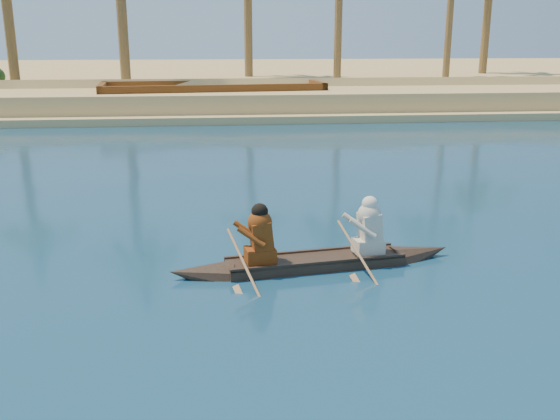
{
  "coord_description": "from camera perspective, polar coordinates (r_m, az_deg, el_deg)",
  "views": [
    {
      "loc": [
        -4.19,
        -7.42,
        4.02
      ],
      "look_at": [
        -2.9,
        4.8,
        0.6
      ],
      "focal_mm": 40.0,
      "sensor_mm": 36.0,
      "label": 1
    }
  ],
  "objects": [
    {
      "name": "barge_mid",
      "position": [
        34.34,
        -6.15,
        9.89
      ],
      "size": [
        12.1,
        5.09,
        1.96
      ],
      "rotation": [
        0.0,
        0.0,
        0.1
      ],
      "color": "brown",
      "rests_on": "ground"
    },
    {
      "name": "sandy_embankment",
      "position": [
        54.58,
        -1.61,
        11.88
      ],
      "size": [
        150.0,
        51.0,
        1.5
      ],
      "color": "tan",
      "rests_on": "ground"
    },
    {
      "name": "ground",
      "position": [
        9.42,
        21.5,
        -10.89
      ],
      "size": [
        160.0,
        160.0,
        0.0
      ],
      "primitive_type": "plane",
      "color": "#0C2B4D",
      "rests_on": "ground"
    },
    {
      "name": "shrub_cluster",
      "position": [
        39.24,
        0.15,
        11.43
      ],
      "size": [
        100.0,
        6.0,
        2.4
      ],
      "primitive_type": null,
      "color": "#183513",
      "rests_on": "ground"
    },
    {
      "name": "canoe",
      "position": [
        11.25,
        3.24,
        -3.91
      ],
      "size": [
        5.29,
        1.45,
        1.44
      ],
      "rotation": [
        0.0,
        0.0,
        0.15
      ],
      "color": "#35271D",
      "rests_on": "ground"
    }
  ]
}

